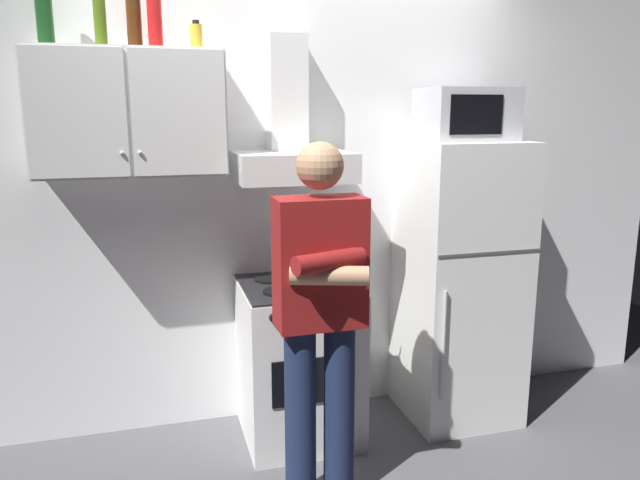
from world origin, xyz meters
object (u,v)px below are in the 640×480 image
bottle_spice_jar (196,37)px  refrigerator (459,282)px  stove_oven (299,360)px  range_hood (291,142)px  microwave (466,114)px  bottle_wine_green (44,10)px  bottle_rum_dark (134,17)px  bottle_soda_red (155,21)px  person_standing (320,314)px  upper_cabinet (129,113)px  bottle_olive_oil (100,19)px  cooking_pot (328,276)px

bottle_spice_jar → refrigerator: bearing=-5.7°
stove_oven → range_hood: (0.00, 0.13, 1.16)m
microwave → bottle_wine_green: 2.15m
bottle_spice_jar → microwave: bearing=-5.0°
bottle_rum_dark → bottle_soda_red: bearing=-16.5°
microwave → person_standing: size_ratio=0.29×
stove_oven → bottle_soda_red: (-0.66, 0.13, 1.74)m
range_hood → bottle_wine_green: bottle_wine_green is taller
upper_cabinet → bottle_spice_jar: (0.33, 0.02, 0.36)m
stove_oven → bottle_soda_red: 1.87m
upper_cabinet → microwave: size_ratio=1.88×
stove_oven → bottle_wine_green: bearing=171.6°
microwave → bottle_olive_oil: size_ratio=1.85×
bottle_wine_green → stove_oven: bearing=-8.4°
bottle_soda_red → bottle_spice_jar: (0.19, 0.01, -0.06)m
refrigerator → bottle_spice_jar: (-1.42, 0.14, 1.31)m
refrigerator → bottle_rum_dark: size_ratio=5.27×
upper_cabinet → range_hood: (0.80, 0.00, -0.15)m
microwave → cooking_pot: bearing=-170.4°
bottle_wine_green → bottle_spice_jar: bearing=-2.2°
cooking_pot → person_standing: bearing=-110.3°
range_hood → person_standing: size_ratio=0.46×
range_hood → cooking_pot: 0.72m
person_standing → bottle_rum_dark: (-0.70, 0.77, 1.29)m
refrigerator → bottle_rum_dark: bearing=174.7°
microwave → bottle_soda_red: size_ratio=1.80×
upper_cabinet → bottle_rum_dark: bottle_rum_dark is taller
refrigerator → bottle_soda_red: 2.12m
microwave → upper_cabinet: bearing=176.5°
upper_cabinet → refrigerator: 2.00m
bottle_rum_dark → bottle_spice_jar: size_ratio=2.17×
bottle_soda_red → bottle_wine_green: bearing=175.6°
range_hood → stove_oven: bearing=-90.0°
upper_cabinet → bottle_olive_oil: size_ratio=3.47×
microwave → bottle_olive_oil: 1.90m
person_standing → cooking_pot: person_standing is taller
upper_cabinet → refrigerator: (1.75, -0.12, -0.95)m
range_hood → bottle_wine_green: (-1.15, 0.04, 0.61)m
stove_oven → refrigerator: refrigerator is taller
cooking_pot → bottle_olive_oil: size_ratio=1.18×
bottle_wine_green → bottle_spice_jar: 0.69m
bottle_spice_jar → person_standing: bearing=-60.9°
microwave → bottle_spice_jar: bearing=175.0°
person_standing → bottle_soda_red: bottle_soda_red is taller
bottle_olive_oil → microwave: bearing=-2.4°
bottle_rum_dark → refrigerator: bearing=-5.3°
microwave → refrigerator: bearing=-89.1°
bottle_olive_oil → bottle_wine_green: size_ratio=0.77×
stove_oven → microwave: bearing=1.2°
bottle_wine_green → bottle_rum_dark: bearing=-1.4°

